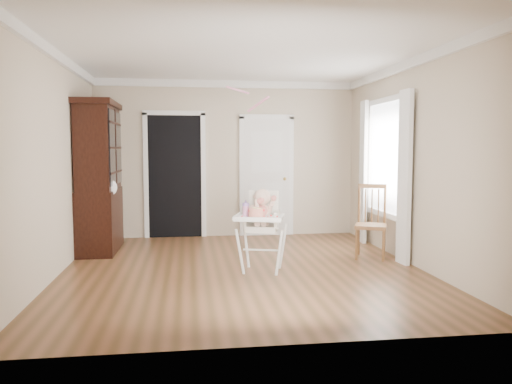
{
  "coord_description": "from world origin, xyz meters",
  "views": [
    {
      "loc": [
        -0.68,
        -6.21,
        1.53
      ],
      "look_at": [
        0.14,
        -0.23,
        1.01
      ],
      "focal_mm": 35.0,
      "sensor_mm": 36.0,
      "label": 1
    }
  ],
  "objects": [
    {
      "name": "streamer",
      "position": [
        -0.02,
        0.43,
        2.3
      ],
      "size": [
        0.27,
        0.44,
        0.15
      ],
      "primitive_type": null,
      "rotation": [
        0.26,
        0.0,
        0.52
      ],
      "color": "pink",
      "rests_on": "ceiling"
    },
    {
      "name": "wall_left",
      "position": [
        -2.25,
        0.0,
        1.35
      ],
      "size": [
        0.0,
        5.0,
        5.0
      ],
      "primitive_type": "plane",
      "rotation": [
        1.57,
        0.0,
        1.57
      ],
      "color": "#C5B399",
      "rests_on": "floor"
    },
    {
      "name": "wall_right",
      "position": [
        2.25,
        0.0,
        1.35
      ],
      "size": [
        0.0,
        5.0,
        5.0
      ],
      "primitive_type": "plane",
      "rotation": [
        1.57,
        0.0,
        -1.57
      ],
      "color": "#C5B399",
      "rests_on": "floor"
    },
    {
      "name": "closet_door",
      "position": [
        0.7,
        2.48,
        1.02
      ],
      "size": [
        0.96,
        0.09,
        2.13
      ],
      "color": "white",
      "rests_on": "wall_back"
    },
    {
      "name": "doorway",
      "position": [
        -0.9,
        2.48,
        1.11
      ],
      "size": [
        1.06,
        0.05,
        2.22
      ],
      "color": "black",
      "rests_on": "wall_back"
    },
    {
      "name": "floor",
      "position": [
        0.0,
        0.0,
        0.0
      ],
      "size": [
        5.0,
        5.0,
        0.0
      ],
      "primitive_type": "plane",
      "color": "#50371B",
      "rests_on": "ground"
    },
    {
      "name": "ceiling",
      "position": [
        0.0,
        0.0,
        2.7
      ],
      "size": [
        5.0,
        5.0,
        0.0
      ],
      "primitive_type": "plane",
      "rotation": [
        3.14,
        0.0,
        0.0
      ],
      "color": "white",
      "rests_on": "wall_back"
    },
    {
      "name": "window_right",
      "position": [
        2.18,
        0.8,
        1.29
      ],
      "size": [
        0.13,
        1.84,
        2.3
      ],
      "color": "white",
      "rests_on": "wall_right"
    },
    {
      "name": "wall_back",
      "position": [
        0.0,
        2.5,
        1.35
      ],
      "size": [
        4.5,
        0.0,
        4.5
      ],
      "primitive_type": "plane",
      "rotation": [
        1.57,
        0.0,
        0.0
      ],
      "color": "#C5B399",
      "rests_on": "floor"
    },
    {
      "name": "sippy_cup",
      "position": [
        0.02,
        -0.22,
        0.8
      ],
      "size": [
        0.08,
        0.08,
        0.2
      ],
      "rotation": [
        0.0,
        0.0,
        -0.29
      ],
      "color": "#CB7CA7",
      "rests_on": "high_chair"
    },
    {
      "name": "high_chair",
      "position": [
        0.23,
        -0.14,
        0.63
      ],
      "size": [
        0.76,
        0.86,
        1.03
      ],
      "rotation": [
        0.0,
        0.0,
        -0.29
      ],
      "color": "white",
      "rests_on": "floor"
    },
    {
      "name": "china_cabinet",
      "position": [
        -1.99,
        1.45,
        1.11
      ],
      "size": [
        0.59,
        1.32,
        2.22
      ],
      "color": "black",
      "rests_on": "floor"
    },
    {
      "name": "crown_molding",
      "position": [
        0.0,
        0.0,
        2.64
      ],
      "size": [
        4.5,
        5.0,
        0.12
      ],
      "primitive_type": null,
      "color": "white",
      "rests_on": "ceiling"
    },
    {
      "name": "dining_chair",
      "position": [
        1.86,
        0.44,
        0.48
      ],
      "size": [
        0.55,
        0.55,
        1.03
      ],
      "rotation": [
        0.0,
        0.0,
        -0.41
      ],
      "color": "brown",
      "rests_on": "floor"
    },
    {
      "name": "baby",
      "position": [
        0.24,
        -0.11,
        0.79
      ],
      "size": [
        0.29,
        0.28,
        0.48
      ],
      "rotation": [
        0.0,
        0.0,
        -0.29
      ],
      "color": "beige",
      "rests_on": "high_chair"
    },
    {
      "name": "cake",
      "position": [
        0.13,
        -0.35,
        0.77
      ],
      "size": [
        0.24,
        0.24,
        0.11
      ],
      "color": "silver",
      "rests_on": "high_chair"
    }
  ]
}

